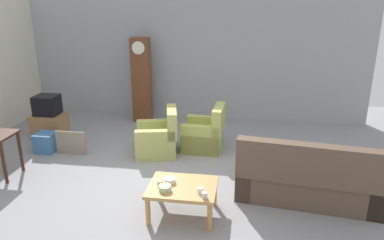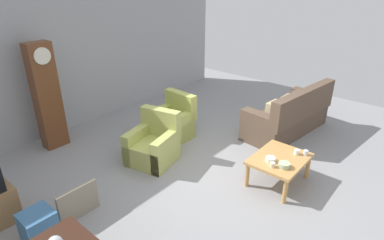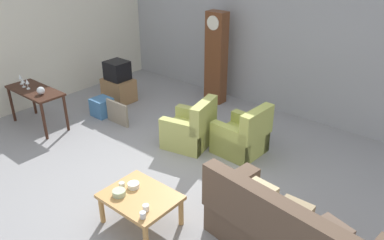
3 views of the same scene
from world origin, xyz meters
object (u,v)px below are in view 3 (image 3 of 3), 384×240
object	(u,v)px
armchair_olive_near	(190,130)
tv_stand_cabinet	(119,90)
couch_floral	(289,237)
wine_glass_mid	(23,82)
tv_crt	(117,70)
glass_dome_cloche	(41,91)
console_table_dark	(36,95)
bowl_shallow_green	(119,193)
storage_box_blue	(102,107)
coffee_table_wood	(140,199)
armchair_olive_far	(242,137)
cup_blue_rimmed	(143,215)
grandfather_clock	(216,58)
wine_glass_tall	(20,78)
bowl_white_stacked	(134,185)
cup_cream_tall	(122,185)
framed_picture_leaning	(117,113)
cup_white_porcelain	(146,208)
wine_glass_short	(27,83)

from	to	relation	value
armchair_olive_near	tv_stand_cabinet	xyz separation A→B (m)	(-2.58, 0.52, -0.04)
couch_floral	wine_glass_mid	world-z (taller)	couch_floral
tv_stand_cabinet	tv_crt	world-z (taller)	tv_crt
armchair_olive_near	glass_dome_cloche	bearing A→B (deg)	-151.38
tv_stand_cabinet	wine_glass_mid	xyz separation A→B (m)	(-0.53, -1.92, 0.63)
console_table_dark	bowl_shallow_green	world-z (taller)	console_table_dark
storage_box_blue	coffee_table_wood	bearing A→B (deg)	-30.03
armchair_olive_far	bowl_shallow_green	world-z (taller)	armchair_olive_far
console_table_dark	cup_blue_rimmed	xyz separation A→B (m)	(4.03, -0.97, -0.17)
grandfather_clock	wine_glass_tall	world-z (taller)	grandfather_clock
tv_crt	bowl_shallow_green	distance (m)	4.22
armchair_olive_far	glass_dome_cloche	distance (m)	3.86
armchair_olive_near	storage_box_blue	bearing A→B (deg)	-174.13
console_table_dark	tv_crt	xyz separation A→B (m)	(0.25, 1.86, 0.07)
wine_glass_mid	tv_stand_cabinet	bearing A→B (deg)	74.62
couch_floral	grandfather_clock	world-z (taller)	grandfather_clock
coffee_table_wood	bowl_white_stacked	world-z (taller)	bowl_white_stacked
bowl_white_stacked	cup_cream_tall	bearing A→B (deg)	-141.26
wine_glass_tall	couch_floral	bearing A→B (deg)	-0.11
framed_picture_leaning	grandfather_clock	bearing A→B (deg)	69.28
couch_floral	coffee_table_wood	xyz separation A→B (m)	(-1.80, -0.67, 0.04)
bowl_white_stacked	wine_glass_mid	xyz separation A→B (m)	(-3.77, 0.56, 0.40)
tv_crt	bowl_white_stacked	world-z (taller)	tv_crt
bowl_white_stacked	wine_glass_mid	distance (m)	3.83
tv_stand_cabinet	cup_white_porcelain	bearing A→B (deg)	-36.11
wine_glass_tall	armchair_olive_far	bearing A→B (deg)	22.53
framed_picture_leaning	glass_dome_cloche	bearing A→B (deg)	-126.79
coffee_table_wood	cup_cream_tall	xyz separation A→B (m)	(-0.32, -0.03, 0.10)
coffee_table_wood	cup_white_porcelain	size ratio (longest dim) A/B	11.31
grandfather_clock	armchair_olive_near	bearing A→B (deg)	-65.67
wine_glass_short	wine_glass_tall	bearing A→B (deg)	172.62
couch_floral	armchair_olive_far	size ratio (longest dim) A/B	2.38
cup_white_porcelain	cup_cream_tall	world-z (taller)	cup_white_porcelain
armchair_olive_near	armchair_olive_far	distance (m)	0.95
cup_cream_tall	bowl_shallow_green	xyz separation A→B (m)	(0.10, -0.14, 0.00)
console_table_dark	storage_box_blue	bearing A→B (deg)	62.20
console_table_dark	glass_dome_cloche	distance (m)	0.37
tv_stand_cabinet	cup_blue_rimmed	xyz separation A→B (m)	(3.78, -2.83, 0.24)
couch_floral	wine_glass_tall	bearing A→B (deg)	179.89
grandfather_clock	bowl_white_stacked	xyz separation A→B (m)	(1.52, -3.88, -0.54)
framed_picture_leaning	tv_stand_cabinet	bearing A→B (deg)	137.91
armchair_olive_near	storage_box_blue	xyz separation A→B (m)	(-2.26, -0.23, -0.11)
wine_glass_mid	wine_glass_short	size ratio (longest dim) A/B	0.85
armchair_olive_far	cup_white_porcelain	world-z (taller)	armchair_olive_far
armchair_olive_near	framed_picture_leaning	bearing A→B (deg)	-170.74
bowl_white_stacked	grandfather_clock	bearing A→B (deg)	111.43
armchair_olive_near	coffee_table_wood	bearing A→B (deg)	-67.23
armchair_olive_near	bowl_white_stacked	size ratio (longest dim) A/B	5.93
armchair_olive_near	coffee_table_wood	size ratio (longest dim) A/B	0.98
armchair_olive_near	bowl_shallow_green	world-z (taller)	armchair_olive_near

